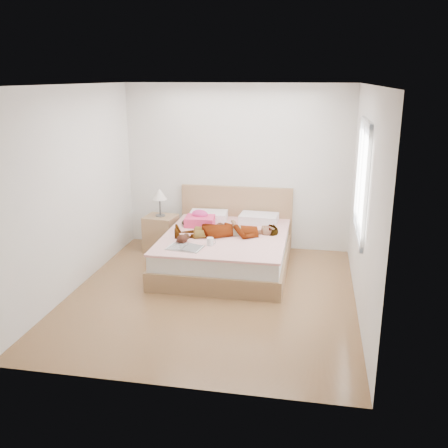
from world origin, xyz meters
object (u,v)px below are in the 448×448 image
bed (226,248)px  nightstand (161,231)px  coffee_mug (210,241)px  phone (199,214)px  towel (200,219)px  magazine (185,247)px  woman (227,228)px  plush_toy (183,239)px

bed → nightstand: (-1.14, 0.47, 0.06)m
nightstand → coffee_mug: bearing=-45.6°
phone → nightstand: 0.76m
towel → coffee_mug: (0.35, -0.89, -0.04)m
bed → towel: (-0.47, 0.31, 0.33)m
towel → magazine: (0.04, -1.07, -0.08)m
woman → bed: size_ratio=0.72×
nightstand → phone: bearing=-12.3°
phone → plush_toy: bearing=-105.4°
magazine → woman: bearing=56.8°
phone → bed: 0.71m
towel → coffee_mug: size_ratio=3.28×
magazine → coffee_mug: (0.31, 0.18, 0.04)m
phone → bed: bed is taller
woman → coffee_mug: 0.52m
towel → plush_toy: towel is taller
phone → plush_toy: phone is taller
bed → phone: bearing=145.6°
coffee_mug → phone: bearing=111.9°
woman → magazine: bearing=-47.0°
towel → plush_toy: 0.87m
towel → nightstand: nightstand is taller
woman → phone: woman is taller
woman → coffee_mug: size_ratio=10.85×
bed → plush_toy: size_ratio=8.53×
coffee_mug → nightstand: size_ratio=0.14×
plush_toy → bed: bearing=48.0°
towel → coffee_mug: 0.96m
bed → plush_toy: (-0.50, -0.55, 0.30)m
magazine → coffee_mug: size_ratio=3.52×
woman → towel: towel is taller
woman → plush_toy: size_ratio=6.18×
towel → nightstand: bearing=167.0°
bed → plush_toy: bearing=-132.0°
phone → coffee_mug: phone is taller
towel → woman: bearing=-38.5°
woman → nightstand: nightstand is taller
magazine → coffee_mug: bearing=29.9°
woman → magazine: size_ratio=3.08×
magazine → plush_toy: (-0.08, 0.20, 0.06)m
bed → magazine: size_ratio=4.26×
phone → nightstand: bearing=153.9°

